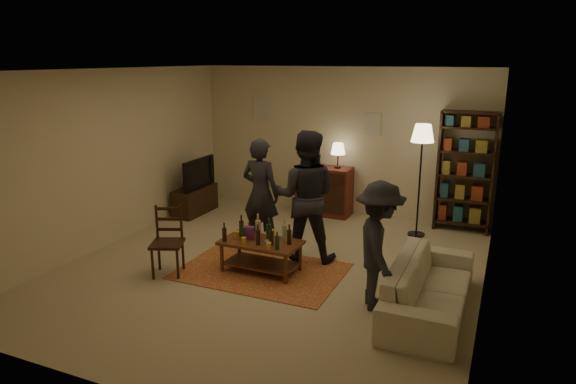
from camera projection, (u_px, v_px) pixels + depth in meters
The scene contains 13 objects.
floor at pixel (272, 268), 7.17m from camera, with size 6.00×6.00×0.00m, color #C6B793.
room_shell at pixel (308, 115), 9.60m from camera, with size 6.00×6.00×6.00m.
rug at pixel (261, 271), 7.06m from camera, with size 2.20×1.50×0.01m, color maroon.
coffee_table at pixel (261, 244), 6.96m from camera, with size 1.09×0.61×0.78m.
dining_chair at pixel (168, 238), 6.90m from camera, with size 0.54×0.54×0.95m.
tv_stand at pixel (195, 193), 9.61m from camera, with size 0.40×1.00×1.06m.
dresser at pixel (325, 189), 9.53m from camera, with size 1.00×0.50×1.36m.
bookshelf at pixel (465, 171), 8.51m from camera, with size 0.90×0.34×2.02m.
floor_lamp at pixel (422, 141), 8.10m from camera, with size 0.36×0.36×1.84m.
sofa at pixel (430, 287), 5.89m from camera, with size 2.08×0.81×0.61m, color beige.
person_left at pixel (261, 193), 7.81m from camera, with size 0.62×0.41×1.69m, color #232228.
person_right at pixel (306, 196), 7.28m from camera, with size 0.92×0.71×1.89m, color #222229.
person_by_sofa at pixel (379, 246), 5.87m from camera, with size 0.98×0.56×1.52m, color #24242C.
Camera 1 is at (2.87, -6.02, 2.85)m, focal length 32.00 mm.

